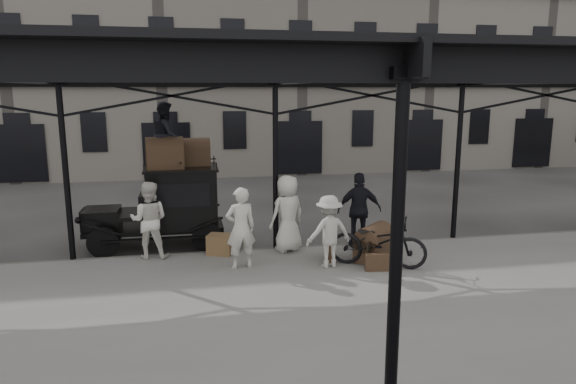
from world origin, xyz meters
name	(u,v)px	position (x,y,z in m)	size (l,w,h in m)	color
ground	(291,281)	(0.00, 0.00, 0.00)	(120.00, 120.00, 0.00)	#383533
platform	(311,315)	(0.00, -2.00, 0.07)	(28.00, 8.00, 0.15)	slate
canopy	(310,66)	(0.00, -1.72, 4.60)	(22.50, 9.00, 4.74)	black
building_frontage	(226,36)	(0.00, 18.00, 7.00)	(64.00, 8.00, 14.00)	slate
taxi	(171,203)	(-2.68, 3.14, 1.20)	(3.65, 1.55, 2.18)	black
porter_left	(241,228)	(-1.04, 0.64, 1.10)	(0.69, 0.45, 1.89)	beige
porter_midleft	(149,220)	(-3.15, 1.80, 1.10)	(0.92, 0.72, 1.89)	silver
porter_centre	(288,213)	(0.25, 1.70, 1.13)	(0.96, 0.62, 1.96)	beige
porter_official	(359,210)	(2.15, 1.73, 1.13)	(1.15, 0.48, 1.96)	black
porter_right	(329,232)	(0.96, 0.33, 0.99)	(1.09, 0.63, 1.69)	beige
bicycle	(378,242)	(2.09, 0.16, 0.74)	(0.78, 2.23, 1.17)	black
porter_roof	(166,135)	(-2.71, 3.05, 3.04)	(0.84, 0.65, 1.72)	black
steamer_trunk_roof_near	(165,155)	(-2.76, 2.90, 2.52)	(0.94, 0.57, 0.69)	#4F3924
steamer_trunk_roof_far	(194,154)	(-2.01, 3.35, 2.49)	(0.85, 0.52, 0.62)	#4F3924
steamer_trunk_platform	(374,245)	(2.16, 0.59, 0.52)	(1.00, 0.61, 0.73)	#4F3924
wicker_hamper	(220,244)	(-1.45, 1.75, 0.40)	(0.60, 0.45, 0.50)	olive
suitcase_upright	(330,251)	(1.11, 0.78, 0.38)	(0.15, 0.60, 0.45)	#4F3924
suitcase_flat	(378,262)	(2.00, -0.15, 0.35)	(0.60, 0.15, 0.40)	#4F3924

